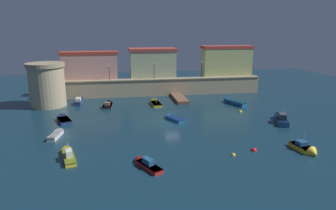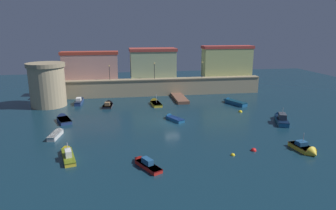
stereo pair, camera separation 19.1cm
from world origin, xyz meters
name	(u,v)px [view 1 (the left image)]	position (x,y,z in m)	size (l,w,h in m)	color
ground_plane	(173,123)	(0.00, 0.00, 0.00)	(126.12, 126.12, 0.00)	#112D3D
quay_wall	(156,87)	(0.00, 22.07, 2.06)	(51.36, 2.41, 4.09)	tan
old_town_backdrop	(161,63)	(1.67, 25.43, 7.47)	(47.20, 6.15, 7.67)	tan
fortress_tower	(47,85)	(-23.45, 15.56, 4.55)	(7.64, 7.64, 8.98)	tan
pier_dock	(180,98)	(4.62, 16.57, 0.33)	(2.57, 8.90, 0.70)	brown
quay_lamp_0	(109,70)	(-10.97, 22.07, 6.37)	(0.32, 0.32, 3.43)	black
quay_lamp_1	(154,68)	(-0.46, 22.07, 6.60)	(0.32, 0.32, 3.84)	black
quay_lamp_2	(202,67)	(11.20, 22.07, 6.62)	(0.32, 0.32, 3.88)	black
moored_boat_0	(68,154)	(-15.55, -11.47, 0.38)	(2.79, 6.53, 2.46)	gold
moored_boat_1	(233,102)	(15.17, 11.14, 0.42)	(3.96, 6.51, 1.45)	#195689
moored_boat_2	(63,119)	(-18.77, 4.24, 0.32)	(3.39, 5.18, 1.72)	navy
moored_boat_3	(172,118)	(0.28, 1.87, 0.29)	(3.37, 4.76, 1.31)	#195689
moored_boat_4	(306,149)	(15.07, -15.05, 0.37)	(2.23, 4.61, 2.90)	gold
moored_boat_5	(108,105)	(-11.25, 13.33, 0.30)	(2.15, 4.66, 1.79)	#333338
moored_boat_6	(57,134)	(-18.34, -3.48, 0.36)	(1.86, 5.01, 1.07)	silver
moored_boat_7	(79,101)	(-17.51, 17.36, 0.48)	(1.45, 6.45, 1.61)	navy
moored_boat_8	(155,103)	(-1.40, 13.55, 0.29)	(2.27, 5.53, 3.02)	gold
moored_boat_9	(145,163)	(-6.16, -15.71, 0.34)	(3.47, 5.13, 1.46)	red
moored_boat_10	(281,118)	(18.84, -2.13, 0.55)	(4.14, 7.25, 3.15)	#195689
mooring_buoy_0	(233,155)	(5.21, -14.56, 0.00)	(0.57, 0.57, 0.57)	yellow
mooring_buoy_1	(254,151)	(8.48, -13.60, 0.00)	(0.75, 0.75, 0.75)	red
mooring_buoy_2	(240,112)	(14.18, 4.55, 0.00)	(0.75, 0.75, 0.75)	yellow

